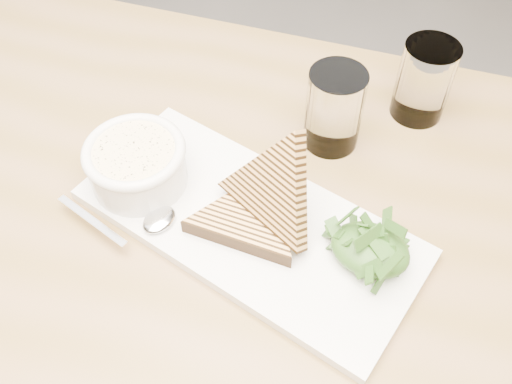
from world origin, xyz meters
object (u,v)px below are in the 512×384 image
at_px(platter, 249,223).
at_px(soup_bowl, 138,168).
at_px(glass_near, 334,109).
at_px(glass_far, 424,81).
at_px(table_top, 216,223).

distance_m(platter, soup_bowl, 0.16).
height_order(platter, glass_near, glass_near).
xyz_separation_m(platter, glass_far, (0.14, 0.30, 0.05)).
height_order(table_top, soup_bowl, soup_bowl).
bearing_deg(soup_bowl, table_top, 1.26).
distance_m(soup_bowl, glass_near, 0.28).
distance_m(table_top, soup_bowl, 0.13).
height_order(soup_bowl, glass_far, glass_far).
bearing_deg(glass_near, glass_far, 49.27).
bearing_deg(soup_bowl, platter, 1.24).
relative_size(table_top, soup_bowl, 9.57).
xyz_separation_m(platter, glass_near, (0.04, 0.19, 0.05)).
bearing_deg(platter, soup_bowl, -178.76).
distance_m(glass_near, glass_far, 0.15).
bearing_deg(platter, glass_near, 78.58).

